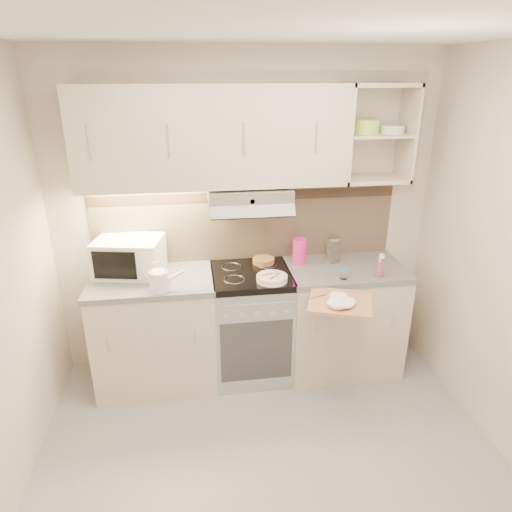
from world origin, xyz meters
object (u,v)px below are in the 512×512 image
Objects in this scene: watering_can at (160,280)px; glass_jar at (333,249)px; pink_pitcher at (299,251)px; cutting_board at (340,302)px; microwave at (129,256)px; plate_stack at (272,278)px; spray_bottle at (380,267)px; electric_range at (251,323)px.

watering_can reaches higher than glass_jar.
pink_pitcher is 0.49× the size of cutting_board.
microwave is 1.08m from plate_stack.
spray_bottle is (0.26, -0.32, -0.03)m from glass_jar.
electric_range is at bearing 125.86° from plate_stack.
pink_pitcher is at bearing 47.88° from plate_stack.
watering_can is 0.80m from plate_stack.
glass_jar is at bearing 152.70° from spray_bottle.
glass_jar reaches higher than cutting_board.
glass_jar is (0.68, 0.11, 0.55)m from electric_range.
electric_range is 1.08m from microwave.
watering_can is (0.24, -0.33, -0.06)m from microwave.
watering_can is at bearing -174.25° from cutting_board.
microwave is (-0.90, 0.12, 0.59)m from electric_range.
cutting_board is (1.44, -0.64, -0.16)m from microwave.
watering_can is 1.37× the size of spray_bottle.
spray_bottle is at bearing -50.23° from pink_pitcher.
electric_range is 0.88m from watering_can.
plate_stack is at bearing 160.10° from cutting_board.
watering_can reaches higher than cutting_board.
pink_pitcher is 0.67m from cutting_board.
electric_range is at bearing -170.61° from glass_jar.
microwave is 1.58m from glass_jar.
electric_range is 0.86m from cutting_board.
pink_pitcher reaches higher than spray_bottle.
microwave reaches higher than cutting_board.
pink_pitcher is at bearing 172.37° from spray_bottle.
glass_jar is at bearing 28.04° from plate_stack.
cutting_board is at bearing -43.94° from electric_range.
watering_can is 1.25× the size of glass_jar.
spray_bottle is (0.81, -0.03, 0.05)m from plate_stack.
spray_bottle reaches higher than plate_stack.
watering_can is 1.15× the size of plate_stack.
glass_jar is (1.58, -0.00, -0.03)m from microwave.
glass_jar reaches higher than pink_pitcher.
plate_stack is 1.11× the size of pink_pitcher.
electric_range is 3.45× the size of watering_can.
microwave reaches higher than spray_bottle.
microwave is 2.64× the size of pink_pitcher.
microwave is at bearing 176.03° from cutting_board.
electric_range is at bearing 9.61° from watering_can.
pink_pitcher reaches higher than electric_range.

